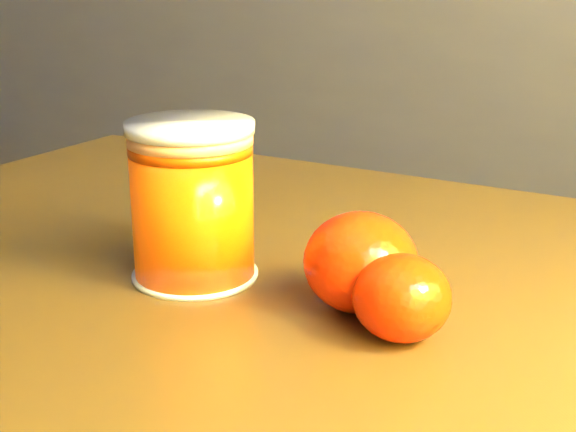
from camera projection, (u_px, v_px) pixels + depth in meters
The scene contains 5 objects.
kitchen_counter at pixel (214, 150), 2.05m from camera, with size 3.15×0.60×0.90m, color #49494D.
table at pixel (305, 404), 0.58m from camera, with size 0.96×0.69×0.70m.
juice_glass at pixel (193, 202), 0.56m from camera, with size 0.09×0.09×0.11m.
orange_front at pixel (360, 262), 0.52m from camera, with size 0.07×0.07×0.07m, color #FF2C05.
orange_back at pixel (402, 298), 0.48m from camera, with size 0.06×0.06×0.05m, color #FF2C05.
Camera 1 is at (1.23, -0.14, 0.92)m, focal length 50.00 mm.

